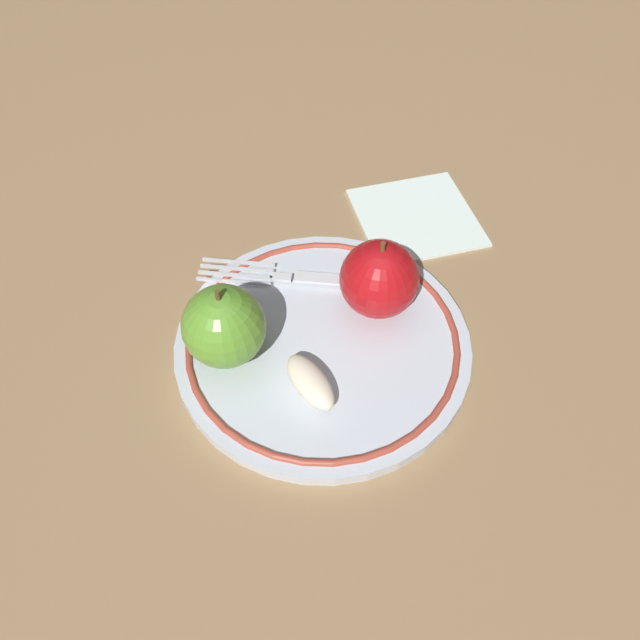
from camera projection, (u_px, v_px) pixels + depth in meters
name	position (u px, v px, depth m)	size (l,w,h in m)	color
ground_plane	(333.00, 342.00, 0.53)	(2.00, 2.00, 0.00)	#95734D
plate	(320.00, 340.00, 0.53)	(0.25, 0.25, 0.01)	silver
apple_red_whole	(224.00, 326.00, 0.48)	(0.07, 0.07, 0.07)	#5C992D
apple_second_whole	(380.00, 280.00, 0.51)	(0.07, 0.07, 0.07)	#B51116
apple_slice_front	(310.00, 382.00, 0.48)	(0.06, 0.02, 0.02)	#F5E3C5
fork	(311.00, 278.00, 0.56)	(0.15, 0.15, 0.00)	silver
napkin_folded	(416.00, 216.00, 0.63)	(0.11, 0.11, 0.01)	white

